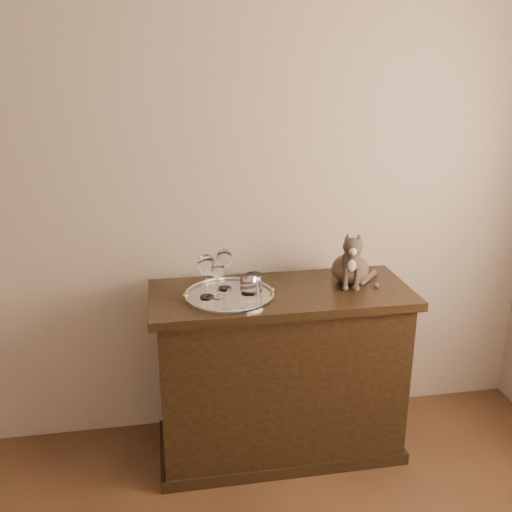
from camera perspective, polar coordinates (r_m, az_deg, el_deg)
The scene contains 9 objects.
wall_back at distance 2.71m, azimuth -11.38°, elevation 8.04°, with size 4.00×0.10×2.70m, color #C2A792.
sideboard at distance 2.80m, azimuth 2.38°, elevation -11.58°, with size 1.20×0.50×0.85m, color black, non-canonical shape.
tray at distance 2.54m, azimuth -2.67°, elevation -4.01°, with size 0.40×0.40×0.01m, color silver.
wine_glass_b at distance 2.58m, azimuth -3.18°, elevation -1.31°, with size 0.07×0.07×0.19m, color silver, non-canonical shape.
wine_glass_c at distance 2.49m, azimuth -4.98°, elevation -2.00°, with size 0.08×0.08×0.20m, color silver, non-canonical shape.
wine_glass_d at distance 2.49m, azimuth -3.87°, elevation -2.29°, with size 0.07×0.07×0.17m, color white, non-canonical shape.
tumbler_a at distance 2.47m, azimuth -0.59°, elevation -3.38°, with size 0.09×0.09×0.10m, color white.
tumbler_c at distance 2.57m, azimuth -0.22°, elevation -2.68°, with size 0.07×0.07×0.08m, color silver.
cat at distance 2.70m, azimuth 9.48°, elevation 0.07°, with size 0.27×0.25×0.27m, color #4C3E2D, non-canonical shape.
Camera 1 is at (0.08, -0.42, 1.83)m, focal length 40.00 mm.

